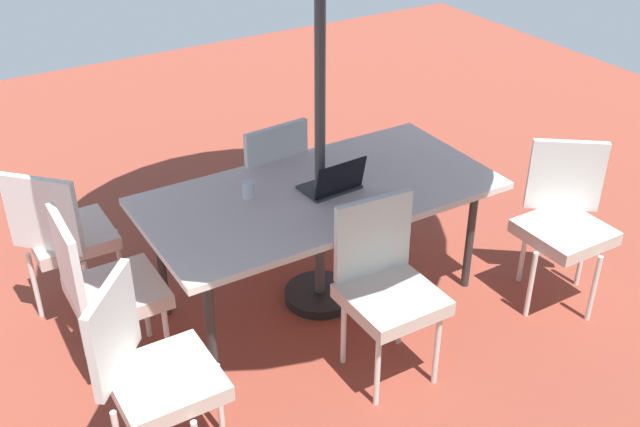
# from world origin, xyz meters

# --- Properties ---
(ground_plane) EXTENTS (10.00, 10.00, 0.02)m
(ground_plane) POSITION_xyz_m (0.00, 0.00, -0.01)
(ground_plane) COLOR brown
(dining_table) EXTENTS (2.03, 1.00, 0.77)m
(dining_table) POSITION_xyz_m (0.00, 0.00, 0.72)
(dining_table) COLOR silver
(dining_table) RESTS_ON ground_plane
(chair_northeast) EXTENTS (0.59, 0.58, 0.98)m
(chair_northeast) POSITION_xyz_m (1.29, 0.69, 0.55)
(chair_northeast) COLOR beige
(chair_northeast) RESTS_ON ground_plane
(chair_southeast) EXTENTS (0.59, 0.59, 0.98)m
(chair_southeast) POSITION_xyz_m (1.31, -0.66, 0.55)
(chair_southeast) COLOR beige
(chair_southeast) RESTS_ON ground_plane
(chair_south) EXTENTS (0.47, 0.48, 0.98)m
(chair_south) POSITION_xyz_m (0.03, -0.63, 0.55)
(chair_south) COLOR beige
(chair_south) RESTS_ON ground_plane
(chair_north) EXTENTS (0.47, 0.48, 0.98)m
(chair_north) POSITION_xyz_m (0.02, 0.69, 0.55)
(chair_north) COLOR beige
(chair_north) RESTS_ON ground_plane
(chair_northwest) EXTENTS (0.58, 0.58, 0.98)m
(chair_northwest) POSITION_xyz_m (-1.27, 0.70, 0.55)
(chair_northwest) COLOR beige
(chair_northwest) RESTS_ON ground_plane
(chair_east) EXTENTS (0.46, 0.46, 0.98)m
(chair_east) POSITION_xyz_m (1.28, -0.03, 0.55)
(chair_east) COLOR beige
(chair_east) RESTS_ON ground_plane
(laptop) EXTENTS (0.33, 0.26, 0.21)m
(laptop) POSITION_xyz_m (-0.06, 0.05, 0.81)
(laptop) COLOR #2D2D33
(laptop) RESTS_ON dining_table
(cup) EXTENTS (0.07, 0.07, 0.10)m
(cup) POSITION_xyz_m (0.38, -0.14, 0.82)
(cup) COLOR white
(cup) RESTS_ON dining_table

